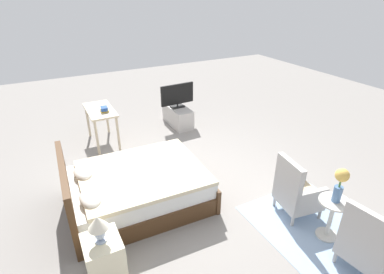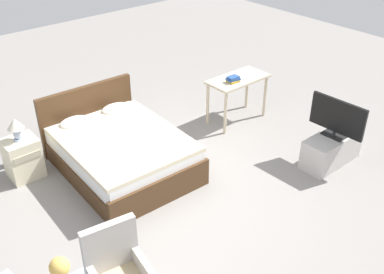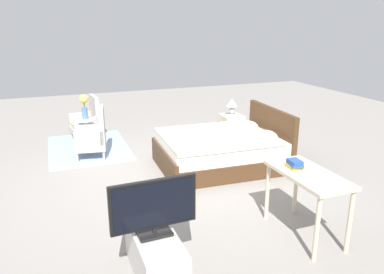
% 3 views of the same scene
% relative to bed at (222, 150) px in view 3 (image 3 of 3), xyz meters
% --- Properties ---
extents(ground_plane, '(16.00, 16.00, 0.00)m').
position_rel_bed_xyz_m(ground_plane, '(0.17, -0.99, -0.30)').
color(ground_plane, gray).
extents(floor_rug, '(2.10, 1.50, 0.01)m').
position_rel_bed_xyz_m(floor_rug, '(-1.83, -2.06, -0.30)').
color(floor_rug, '#8EA8C6').
rests_on(floor_rug, ground_plane).
extents(bed, '(1.59, 2.08, 0.96)m').
position_rel_bed_xyz_m(bed, '(0.00, 0.00, 0.00)').
color(bed, '#472D19').
rests_on(bed, ground_plane).
extents(armchair_by_window_left, '(0.60, 0.60, 0.92)m').
position_rel_bed_xyz_m(armchair_by_window_left, '(-2.38, -2.00, 0.08)').
color(armchair_by_window_left, '#ADA8A3').
rests_on(armchair_by_window_left, floor_rug).
extents(armchair_by_window_right, '(0.62, 0.62, 0.92)m').
position_rel_bed_xyz_m(armchair_by_window_right, '(-1.27, -2.00, 0.08)').
color(armchair_by_window_right, '#ADA8A3').
rests_on(armchair_by_window_right, floor_rug).
extents(side_table, '(0.40, 0.40, 0.59)m').
position_rel_bed_xyz_m(side_table, '(-1.83, -2.07, 0.07)').
color(side_table, beige).
rests_on(side_table, ground_plane).
extents(flower_vase, '(0.17, 0.17, 0.48)m').
position_rel_bed_xyz_m(flower_vase, '(-1.83, -2.07, 0.58)').
color(flower_vase, '#4C709E').
rests_on(flower_vase, side_table).
extents(nightstand, '(0.44, 0.41, 0.59)m').
position_rel_bed_xyz_m(nightstand, '(-1.11, 0.72, -0.00)').
color(nightstand, beige).
rests_on(nightstand, ground_plane).
extents(table_lamp, '(0.22, 0.22, 0.33)m').
position_rel_bed_xyz_m(table_lamp, '(-1.11, 0.72, 0.51)').
color(table_lamp, '#9EADC6').
rests_on(table_lamp, nightstand).
extents(tv_stand, '(0.96, 0.40, 0.45)m').
position_rel_bed_xyz_m(tv_stand, '(2.42, -1.85, -0.07)').
color(tv_stand, '#B7B2AD').
rests_on(tv_stand, ground_plane).
extents(tv_flatscreen, '(0.21, 0.83, 0.56)m').
position_rel_bed_xyz_m(tv_flatscreen, '(2.42, -1.85, 0.45)').
color(tv_flatscreen, black).
rests_on(tv_flatscreen, tv_stand).
extents(vanity_desk, '(1.04, 0.52, 0.77)m').
position_rel_bed_xyz_m(vanity_desk, '(2.30, -0.04, 0.36)').
color(vanity_desk, beige).
rests_on(vanity_desk, ground_plane).
extents(book_stack, '(0.23, 0.17, 0.10)m').
position_rel_bed_xyz_m(book_stack, '(2.12, -0.10, 0.52)').
color(book_stack, '#B79333').
rests_on(book_stack, vanity_desk).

